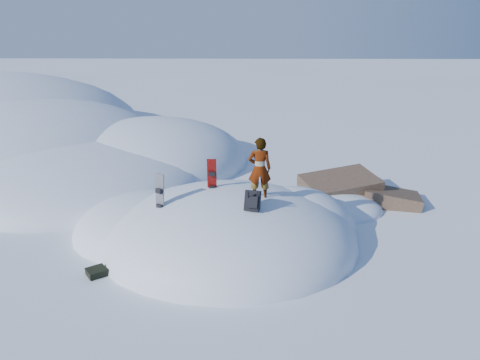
{
  "coord_description": "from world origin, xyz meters",
  "views": [
    {
      "loc": [
        0.51,
        -11.42,
        5.8
      ],
      "look_at": [
        0.3,
        0.3,
        1.71
      ],
      "focal_mm": 35.0,
      "sensor_mm": 36.0,
      "label": 1
    }
  ],
  "objects_px": {
    "snowboard_red": "(212,182)",
    "person": "(260,169)",
    "snowboard_dark": "(160,200)",
    "backpack": "(253,201)"
  },
  "relations": [
    {
      "from": "backpack",
      "to": "snowboard_dark",
      "type": "bearing_deg",
      "value": -177.93
    },
    {
      "from": "snowboard_red",
      "to": "backpack",
      "type": "xyz_separation_m",
      "value": [
        1.08,
        -1.3,
        -0.01
      ]
    },
    {
      "from": "snowboard_dark",
      "to": "snowboard_red",
      "type": "bearing_deg",
      "value": 67.88
    },
    {
      "from": "person",
      "to": "snowboard_dark",
      "type": "bearing_deg",
      "value": 4.84
    },
    {
      "from": "snowboard_red",
      "to": "person",
      "type": "bearing_deg",
      "value": -27.86
    },
    {
      "from": "backpack",
      "to": "person",
      "type": "distance_m",
      "value": 0.96
    },
    {
      "from": "snowboard_dark",
      "to": "backpack",
      "type": "xyz_separation_m",
      "value": [
        2.34,
        -0.44,
        0.17
      ]
    },
    {
      "from": "snowboard_dark",
      "to": "backpack",
      "type": "height_order",
      "value": "snowboard_dark"
    },
    {
      "from": "snowboard_red",
      "to": "person",
      "type": "distance_m",
      "value": 1.48
    },
    {
      "from": "backpack",
      "to": "person",
      "type": "xyz_separation_m",
      "value": [
        0.18,
        0.75,
        0.57
      ]
    }
  ]
}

